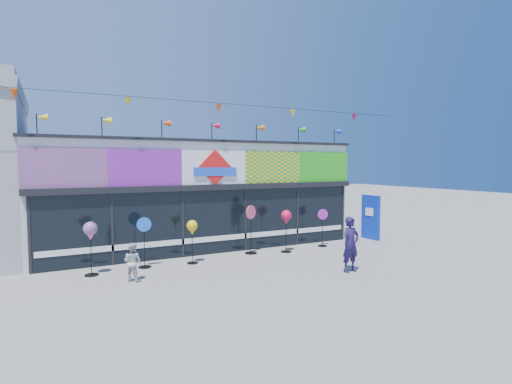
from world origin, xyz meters
TOP-DOWN VIEW (x-y plane):
  - ground at (0.00, 0.00)m, footprint 80.00×80.00m
  - kite_shop at (0.00, 5.94)m, footprint 16.00×5.70m
  - blue_sign at (6.96, 2.95)m, footprint 0.20×0.95m
  - spinner_0 at (-4.22, 2.41)m, footprint 0.40×0.40m
  - spinner_1 at (-2.67, 2.61)m, footprint 0.44×0.40m
  - spinner_2 at (-1.18, 2.42)m, footprint 0.36×0.36m
  - spinner_3 at (1.15, 2.82)m, footprint 0.47×0.44m
  - spinner_4 at (2.40, 2.44)m, footprint 0.39×0.39m
  - spinner_5 at (4.21, 2.67)m, footprint 0.41×0.37m
  - adult_man at (2.69, -0.73)m, footprint 0.63×0.45m
  - child at (-3.26, 1.31)m, footprint 0.58×0.57m

SIDE VIEW (x-z plane):
  - ground at x=0.00m, z-range 0.00..0.00m
  - child at x=-3.26m, z-range 0.00..1.06m
  - spinner_5 at x=4.21m, z-range 0.04..1.51m
  - adult_man at x=2.69m, z-range 0.00..1.65m
  - spinner_1 at x=-2.67m, z-range 0.05..1.62m
  - spinner_3 at x=1.15m, z-range 0.05..1.79m
  - blue_sign at x=6.96m, z-range 0.00..1.90m
  - spinner_2 at x=-1.18m, z-range 0.42..1.84m
  - spinner_4 at x=2.40m, z-range 0.47..2.01m
  - spinner_0 at x=-4.22m, z-range 0.47..2.04m
  - kite_shop at x=0.00m, z-range -0.61..4.70m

